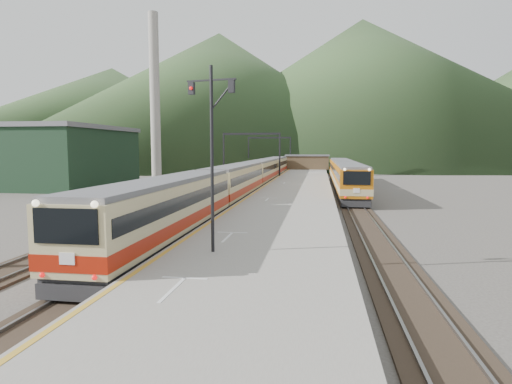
# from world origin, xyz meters

# --- Properties ---
(ground) EXTENTS (400.00, 400.00, 0.00)m
(ground) POSITION_xyz_m (0.00, 0.00, 0.00)
(ground) COLOR #47423D
(ground) RESTS_ON ground
(track_main) EXTENTS (2.60, 200.00, 0.23)m
(track_main) POSITION_xyz_m (0.00, 40.00, 0.07)
(track_main) COLOR black
(track_main) RESTS_ON ground
(track_far) EXTENTS (2.60, 200.00, 0.23)m
(track_far) POSITION_xyz_m (-5.00, 40.00, 0.07)
(track_far) COLOR black
(track_far) RESTS_ON ground
(track_second) EXTENTS (2.60, 200.00, 0.23)m
(track_second) POSITION_xyz_m (11.50, 40.00, 0.07)
(track_second) COLOR black
(track_second) RESTS_ON ground
(platform) EXTENTS (8.00, 100.00, 1.00)m
(platform) POSITION_xyz_m (5.60, 38.00, 0.50)
(platform) COLOR gray
(platform) RESTS_ON ground
(gantry_near) EXTENTS (9.55, 0.25, 8.00)m
(gantry_near) POSITION_xyz_m (-2.85, 55.00, 5.59)
(gantry_near) COLOR black
(gantry_near) RESTS_ON ground
(gantry_far) EXTENTS (9.55, 0.25, 8.00)m
(gantry_far) POSITION_xyz_m (-2.85, 80.00, 5.59)
(gantry_far) COLOR black
(gantry_far) RESTS_ON ground
(warehouse) EXTENTS (14.50, 20.50, 8.60)m
(warehouse) POSITION_xyz_m (-28.00, 42.00, 4.32)
(warehouse) COLOR black
(warehouse) RESTS_ON ground
(smokestack) EXTENTS (1.80, 1.80, 30.00)m
(smokestack) POSITION_xyz_m (-22.00, 62.00, 15.00)
(smokestack) COLOR #9E998E
(smokestack) RESTS_ON ground
(station_shed) EXTENTS (9.40, 4.40, 3.10)m
(station_shed) POSITION_xyz_m (5.60, 78.00, 2.57)
(station_shed) COLOR #4D3B26
(station_shed) RESTS_ON platform
(hill_a) EXTENTS (180.00, 180.00, 60.00)m
(hill_a) POSITION_xyz_m (-40.00, 190.00, 30.00)
(hill_a) COLOR #2E4C27
(hill_a) RESTS_ON ground
(hill_b) EXTENTS (220.00, 220.00, 75.00)m
(hill_b) POSITION_xyz_m (30.00, 230.00, 37.50)
(hill_b) COLOR #2E4C27
(hill_b) RESTS_ON ground
(hill_d) EXTENTS (200.00, 200.00, 55.00)m
(hill_d) POSITION_xyz_m (-120.00, 240.00, 27.50)
(hill_d) COLOR #2E4C27
(hill_d) RESTS_ON ground
(main_train) EXTENTS (2.81, 77.20, 3.44)m
(main_train) POSITION_xyz_m (0.00, 37.03, 1.95)
(main_train) COLOR tan
(main_train) RESTS_ON track_main
(second_train) EXTENTS (2.87, 39.09, 3.50)m
(second_train) POSITION_xyz_m (11.50, 43.19, 1.98)
(second_train) COLOR #B2600C
(second_train) RESTS_ON track_second
(signal_mast) EXTENTS (2.18, 0.53, 7.79)m
(signal_mast) POSITION_xyz_m (3.82, 3.00, 5.71)
(signal_mast) COLOR black
(signal_mast) RESTS_ON platform
(short_signal_a) EXTENTS (0.25, 0.21, 2.27)m
(short_signal_a) POSITION_xyz_m (-3.20, 7.25, 1.46)
(short_signal_a) COLOR black
(short_signal_a) RESTS_ON ground
(short_signal_b) EXTENTS (0.23, 0.18, 2.27)m
(short_signal_b) POSITION_xyz_m (-2.55, 26.31, 1.46)
(short_signal_b) COLOR black
(short_signal_b) RESTS_ON ground
(short_signal_c) EXTENTS (0.26, 0.23, 2.27)m
(short_signal_c) POSITION_xyz_m (-7.04, 15.40, 1.46)
(short_signal_c) COLOR black
(short_signal_c) RESTS_ON ground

